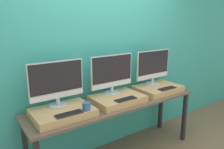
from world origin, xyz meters
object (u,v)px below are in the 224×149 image
monitor_left (57,82)px  mug (86,106)px  monitor_right (153,66)px  monitor_center (112,73)px  keyboard_right (167,88)px  keyboard_center (126,99)px  keyboard_left (69,114)px

monitor_left → mug: bearing=-55.0°
monitor_left → mug: (0.20, -0.29, -0.23)m
monitor_left → monitor_right: 1.47m
monitor_left → monitor_center: same height
monitor_right → keyboard_right: monitor_right is taller
keyboard_center → mug: bearing=180.0°
monitor_left → monitor_right: bearing=0.0°
monitor_right → keyboard_right: (-0.00, -0.29, -0.27)m
monitor_right → keyboard_right: bearing=-90.0°
mug → keyboard_center: (0.53, 0.00, -0.03)m
keyboard_left → monitor_center: bearing=21.3°
mug → monitor_left: bearing=125.0°
monitor_center → monitor_left: bearing=180.0°
monitor_center → keyboard_center: monitor_center is taller
keyboard_center → monitor_right: (0.73, 0.29, 0.27)m
keyboard_left → mug: mug is taller
monitor_right → mug: bearing=-167.3°
keyboard_right → keyboard_center: bearing=180.0°
mug → monitor_center: size_ratio=0.14×
keyboard_right → keyboard_left: bearing=180.0°
keyboard_center → monitor_left: bearing=158.7°
mug → monitor_center: bearing=28.2°
monitor_left → monitor_right: size_ratio=1.00×
mug → keyboard_center: 0.54m
keyboard_left → monitor_right: 1.52m
monitor_left → keyboard_left: (0.00, -0.29, -0.27)m
mug → keyboard_left: bearing=180.0°
monitor_left → keyboard_center: monitor_left is taller
monitor_left → keyboard_center: size_ratio=2.16×
keyboard_left → keyboard_right: same height
monitor_center → keyboard_center: bearing=-90.0°
keyboard_right → monitor_left: bearing=169.0°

